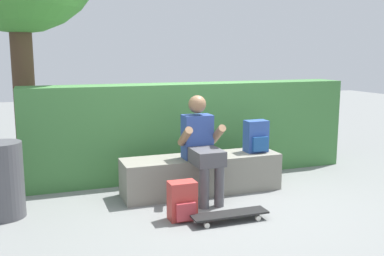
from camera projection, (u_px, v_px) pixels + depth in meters
ground_plane at (210, 199)px, 5.11m from camera, size 24.00×24.00×0.00m
bench_main at (202, 174)px, 5.32m from camera, size 1.95×0.50×0.45m
person_skater at (202, 144)px, 5.01m from camera, size 0.49×0.62×1.20m
skateboard_near_person at (230, 214)px, 4.40m from camera, size 0.80×0.21×0.09m
backpack_on_bench at (256, 137)px, 5.49m from camera, size 0.28×0.23×0.40m
backpack_on_ground at (183, 201)px, 4.44m from camera, size 0.28×0.23×0.40m
hedge_row at (192, 129)px, 6.07m from camera, size 4.54×0.51×1.28m
trash_bin at (3, 180)px, 4.47m from camera, size 0.41×0.41×0.79m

